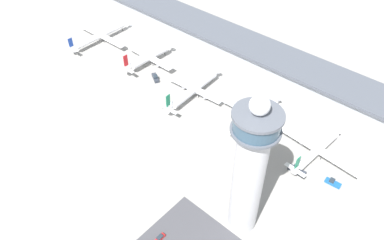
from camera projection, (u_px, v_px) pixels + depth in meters
ground_plane at (148, 121)px, 185.88m from camera, size 1000.00×1000.00×0.00m
terminal_building at (235, 50)px, 218.53m from camera, size 217.22×25.00×17.19m
control_tower at (250, 169)px, 122.71m from camera, size 15.54×15.54×61.49m
airplane_gate_alpha at (100, 36)px, 239.59m from camera, size 41.70×45.77×11.80m
airplane_gate_bravo at (149, 57)px, 220.25m from camera, size 35.64×36.16×13.75m
airplane_gate_charlie at (194, 89)px, 198.10m from camera, size 34.32×43.93×13.08m
airplane_gate_delta at (259, 117)px, 181.80m from camera, size 42.07×38.35×11.84m
airplane_gate_echo at (318, 150)px, 165.47m from camera, size 40.44×36.27×11.99m
service_truck_catering at (333, 183)px, 156.41m from camera, size 6.80×2.97×2.47m
service_truck_fuel at (155, 78)px, 211.28m from camera, size 8.33×6.21×2.84m
service_truck_baggage at (297, 170)px, 161.10m from camera, size 7.89×2.87×3.13m
car_blue_compact at (160, 238)px, 137.84m from camera, size 1.84×4.56×1.41m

